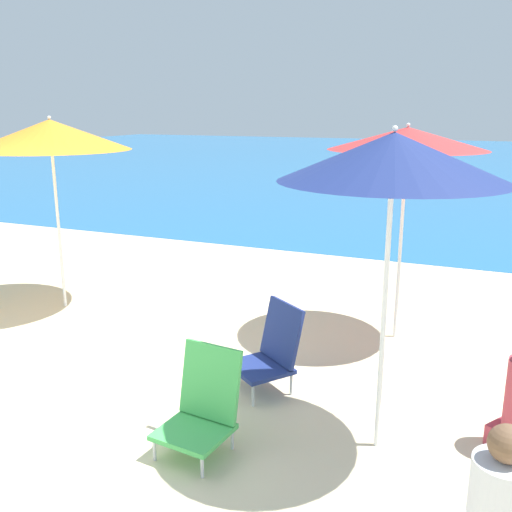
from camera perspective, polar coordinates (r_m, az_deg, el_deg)
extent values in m
plane|color=beige|center=(5.30, -24.06, -13.87)|extent=(60.00, 60.00, 0.00)
cube|color=#23669E|center=(29.44, 16.17, 9.21)|extent=(60.00, 40.00, 0.01)
cylinder|color=white|center=(6.16, 14.23, 0.88)|extent=(0.04, 0.04, 2.01)
cone|color=red|center=(6.01, 14.90, 11.29)|extent=(1.60, 1.60, 0.23)
sphere|color=white|center=(6.00, 14.98, 12.56)|extent=(0.04, 0.04, 0.04)
cylinder|color=white|center=(7.35, -19.10, 2.40)|extent=(0.04, 0.04, 1.94)
cone|color=orange|center=(7.21, -19.86, 11.34)|extent=(1.86, 1.86, 0.35)
sphere|color=white|center=(7.21, -20.00, 12.89)|extent=(0.04, 0.04, 0.04)
cylinder|color=white|center=(4.09, 12.63, -6.39)|extent=(0.04, 0.04, 1.94)
cone|color=navy|center=(3.84, 13.57, 9.61)|extent=(1.52, 1.52, 0.32)
sphere|color=white|center=(3.83, 13.73, 12.28)|extent=(0.04, 0.04, 0.04)
cylinder|color=silver|center=(5.20, -2.72, -11.85)|extent=(0.02, 0.02, 0.20)
cylinder|color=silver|center=(4.87, -0.30, -13.74)|extent=(0.02, 0.02, 0.20)
cylinder|color=silver|center=(5.37, 0.96, -10.92)|extent=(0.02, 0.02, 0.20)
cylinder|color=silver|center=(5.06, 3.55, -12.65)|extent=(0.02, 0.02, 0.20)
cube|color=navy|center=(5.07, 0.37, -11.07)|extent=(0.67, 0.66, 0.04)
cube|color=navy|center=(5.07, 2.58, -7.61)|extent=(0.49, 0.41, 0.52)
cylinder|color=silver|center=(4.29, -10.11, -18.54)|extent=(0.02, 0.02, 0.16)
cylinder|color=silver|center=(4.08, -5.40, -20.26)|extent=(0.02, 0.02, 0.16)
cylinder|color=silver|center=(4.55, -6.94, -16.37)|extent=(0.02, 0.02, 0.16)
cylinder|color=silver|center=(4.35, -2.40, -17.81)|extent=(0.02, 0.02, 0.16)
cube|color=#47B756|center=(4.26, -6.26, -17.09)|extent=(0.52, 0.50, 0.04)
cube|color=#47B756|center=(4.28, -4.58, -12.41)|extent=(0.49, 0.20, 0.54)
cylinder|color=silver|center=(3.53, 23.28, -21.52)|extent=(0.33, 0.33, 0.47)
sphere|color=brown|center=(3.35, 23.87, -16.80)|extent=(0.20, 0.20, 0.20)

